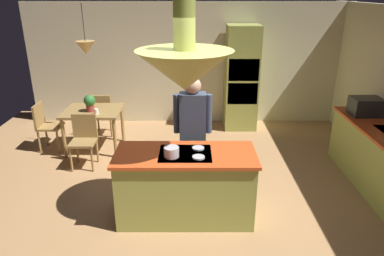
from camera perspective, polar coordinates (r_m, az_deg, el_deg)
The scene contains 16 objects.
ground at distance 4.96m, azimuth -1.16°, elevation -12.53°, with size 8.16×8.16×0.00m, color #AD7F51.
wall_back at distance 7.72m, azimuth -0.84°, elevation 10.22°, with size 6.80×0.10×2.55m, color beige.
kitchen_island at distance 4.55m, azimuth -1.25°, elevation -9.17°, with size 1.74×0.76×0.92m.
counter_run_right at distance 5.93m, azimuth 27.60°, elevation -4.10°, with size 0.73×2.13×0.90m.
oven_tower at distance 7.43m, azimuth 7.73°, elevation 7.94°, with size 0.66×0.62×2.13m.
dining_table at distance 6.62m, azimuth -15.83°, elevation 1.90°, with size 1.01×0.84×0.76m.
person_at_island at distance 4.91m, azimuth -0.09°, elevation -0.06°, with size 0.53×0.23×1.69m.
range_hood at distance 4.00m, azimuth -1.42°, elevation 9.64°, with size 1.10×1.10×1.00m.
pendant_light_over_table at distance 6.34m, azimuth -16.94°, elevation 12.26°, with size 0.32×0.32×0.82m.
chair_facing_island at distance 6.10m, azimuth -17.20°, elevation -1.43°, with size 0.40×0.40×0.87m.
chair_by_back_wall at distance 7.26m, azimuth -14.44°, elevation 2.51°, with size 0.40×0.40×0.87m.
chair_at_corner at distance 6.96m, azimuth -22.71°, elevation 0.67°, with size 0.40×0.40×0.87m.
potted_plant_on_table at distance 6.47m, azimuth -16.35°, elevation 3.98°, with size 0.20×0.20×0.30m.
cup_on_table at distance 6.35m, azimuth -15.35°, elevation 2.58°, with size 0.07×0.07×0.09m, color white.
microwave_on_counter at distance 6.26m, azimuth 25.98°, elevation 3.16°, with size 0.46×0.36×0.28m, color #232326.
cooking_pot_on_cooktop at distance 4.20m, azimuth -3.52°, elevation -3.86°, with size 0.18×0.18×0.12m, color #B2B2B7.
Camera 1 is at (0.08, -4.12, 2.77)m, focal length 33.15 mm.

